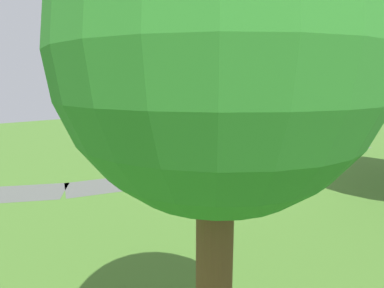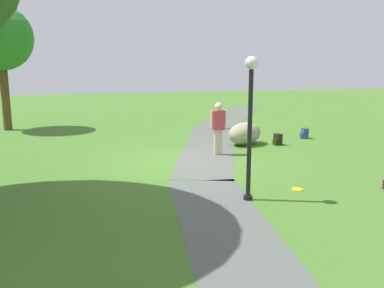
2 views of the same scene
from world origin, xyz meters
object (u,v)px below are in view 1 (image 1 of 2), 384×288
lawn_boulder (151,161)px  woman_with_handbag (228,128)px  man_near_boulder (197,148)px  spare_backpack_on_lawn (108,157)px  lamp_post (274,117)px  frisbee_on_grass (244,154)px  backpack_by_boulder (142,160)px  young_tree_near_path (217,61)px  handbag_on_grass (219,144)px

lawn_boulder → woman_with_handbag: bearing=-165.2°
man_near_boulder → spare_backpack_on_lawn: size_ratio=4.21×
lamp_post → frisbee_on_grass: bearing=-73.5°
backpack_by_boulder → woman_with_handbag: bearing=-174.5°
lawn_boulder → spare_backpack_on_lawn: size_ratio=4.29×
young_tree_near_path → woman_with_handbag: size_ratio=3.11×
lamp_post → man_near_boulder: lamp_post is taller
handbag_on_grass → young_tree_near_path: bearing=44.0°
lamp_post → handbag_on_grass: 4.02m
spare_backpack_on_lawn → frisbee_on_grass: (-5.89, 3.17, -0.18)m
young_tree_near_path → man_near_boulder: (-6.46, -7.48, -2.81)m
lamp_post → backpack_by_boulder: size_ratio=7.85×
woman_with_handbag → backpack_by_boulder: woman_with_handbag is taller
man_near_boulder → lawn_boulder: bearing=-46.1°
lamp_post → frisbee_on_grass: lamp_post is taller
lamp_post → spare_backpack_on_lawn: lamp_post is taller
woman_with_handbag → lamp_post: bearing=77.1°
lawn_boulder → woman_with_handbag: woman_with_handbag is taller
handbag_on_grass → frisbee_on_grass: handbag_on_grass is taller
lamp_post → handbag_on_grass: lamp_post is taller
handbag_on_grass → lawn_boulder: bearing=16.1°
woman_with_handbag → frisbee_on_grass: 2.76m
spare_backpack_on_lawn → young_tree_near_path: bearing=68.4°
woman_with_handbag → spare_backpack_on_lawn: 7.24m
lamp_post → backpack_by_boulder: (5.40, -3.07, -1.77)m
backpack_by_boulder → spare_backpack_on_lawn: (0.91, -1.50, 0.00)m
lamp_post → woman_with_handbag: (-0.84, -3.67, -1.00)m
man_near_boulder → backpack_by_boulder: bearing=-68.2°
lamp_post → young_tree_near_path: bearing=32.5°
lawn_boulder → woman_with_handbag: size_ratio=1.03×
man_near_boulder → spare_backpack_on_lawn: man_near_boulder is taller
spare_backpack_on_lawn → frisbee_on_grass: 6.69m
woman_with_handbag → handbag_on_grass: woman_with_handbag is taller
woman_with_handbag → man_near_boulder: 6.09m
lamp_post → backpack_by_boulder: bearing=-29.6°
lawn_boulder → man_near_boulder: (-1.31, 1.37, 0.58)m
man_near_boulder → backpack_by_boulder: (1.00, -2.50, -0.78)m
frisbee_on_grass → man_near_boulder: bearing=11.7°
lawn_boulder → young_tree_near_path: bearing=59.8°
young_tree_near_path → backpack_by_boulder: young_tree_near_path is taller
young_tree_near_path → frisbee_on_grass: (-10.44, -8.31, -3.78)m
woman_with_handbag → spare_backpack_on_lawn: bearing=-7.2°
young_tree_near_path → spare_backpack_on_lawn: size_ratio=12.91×
woman_with_handbag → backpack_by_boulder: size_ratio=4.16×
young_tree_near_path → handbag_on_grass: (-10.85, -10.49, -3.65)m
young_tree_near_path → handbag_on_grass: size_ratio=15.05×
handbag_on_grass → woman_with_handbag: bearing=-173.8°
young_tree_near_path → lamp_post: size_ratio=1.64×
handbag_on_grass → spare_backpack_on_lawn: bearing=-9.0°
backpack_by_boulder → frisbee_on_grass: (-4.98, 1.67, -0.18)m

